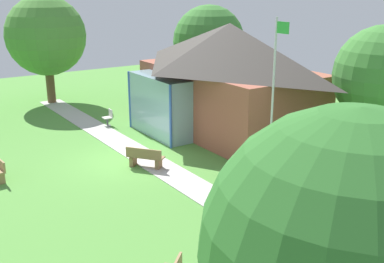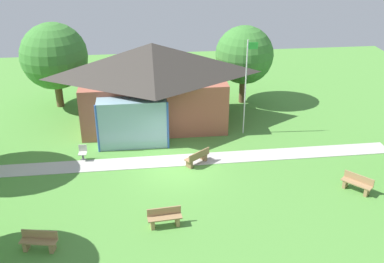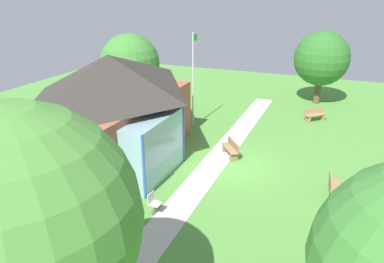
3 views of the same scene
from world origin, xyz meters
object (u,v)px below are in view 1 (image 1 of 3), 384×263
Objects in this scene: tree_west_hedge at (46,36)px; tree_behind_pavilion_right at (384,76)px; patio_chair_west at (108,118)px; pavilion at (225,76)px; bench_rear_near_path at (145,158)px; tree_behind_pavilion_left at (209,41)px; flagpole at (274,92)px; tree_far_east at (345,252)px.

tree_behind_pavilion_right is (17.22, 8.20, -0.62)m from tree_west_hedge.
tree_west_hedge is at bearing 9.71° from patio_chair_west.
patio_chair_west is (-4.06, -4.42, -2.33)m from pavilion.
tree_behind_pavilion_left reaches higher than bench_rear_near_path.
bench_rear_near_path is at bearing -68.96° from pavilion.
flagpole is 10.23m from patio_chair_west.
tree_far_east is at bearing -38.48° from flagpole.
tree_behind_pavilion_left is (-11.93, 5.74, 0.38)m from flagpole.
flagpole reaches higher than tree_behind_pavilion_right.
flagpole is (5.50, -2.10, 0.48)m from pavilion.
tree_behind_pavilion_right is at bearing 25.47° from tree_west_hedge.
pavilion is 1.67× the size of flagpole.
bench_rear_near_path is (-3.34, -3.53, -2.83)m from flagpole.
bench_rear_near_path is 13.04m from tree_behind_pavilion_left.
tree_far_east reaches higher than patio_chair_west.
patio_chair_west is (-6.22, 1.20, 0.01)m from bench_rear_near_path.
tree_behind_pavilion_right is at bearing 24.42° from pavilion.
tree_behind_pavilion_right is (10.53, 7.36, 3.05)m from patio_chair_west.
pavilion is 1.81× the size of tree_far_east.
tree_behind_pavilion_left is at bearing 176.89° from tree_behind_pavilion_right.
tree_behind_pavilion_right reaches higher than bench_rear_near_path.
tree_behind_pavilion_left reaches higher than patio_chair_west.
flagpole is at bearing 141.52° from tree_far_east.
tree_west_hedge reaches higher than pavilion.
flagpole is 16.57m from tree_west_hedge.
tree_behind_pavilion_right is at bearing 122.45° from tree_far_east.
tree_behind_pavilion_left is at bearing 150.45° from pavilion.
pavilion is at bearing -155.58° from tree_behind_pavilion_right.
tree_behind_pavilion_right is at bearing -3.11° from tree_behind_pavilion_left.
tree_west_hedge is 1.19× the size of tree_far_east.
flagpole is at bearing 9.01° from bench_rear_near_path.
pavilion is 6.44m from patio_chair_west.
patio_chair_west is 0.16× the size of tree_behind_pavilion_right.
pavilion is at bearing 73.46° from bench_rear_near_path.
tree_behind_pavilion_right reaches higher than pavilion.
tree_behind_pavilion_right is (4.31, 8.57, 3.07)m from bench_rear_near_path.
tree_behind_pavilion_left reaches higher than pavilion.
tree_west_hedge is (-16.24, -3.16, 0.85)m from flagpole.
tree_behind_pavilion_left is at bearing 154.31° from flagpole.
flagpole is at bearing -163.77° from patio_chair_west.
flagpole is 1.07× the size of tree_behind_pavilion_right.
tree_behind_pavilion_left is (-12.90, 0.70, 0.14)m from tree_behind_pavilion_right.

